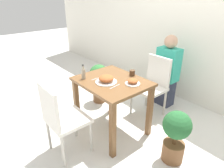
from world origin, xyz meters
The scene contains 14 objects.
ground_plane centered at (0.00, 0.00, 0.00)m, with size 16.00×16.00×0.00m, color silver.
wall_back centered at (0.00, 1.56, 1.30)m, with size 8.00×0.05×2.60m.
dining_table centered at (0.00, 0.00, 0.62)m, with size 0.86×0.72×0.75m.
chair_near centered at (-0.02, -0.71, 0.51)m, with size 0.42×0.42×0.90m.
chair_far centered at (0.05, 0.75, 0.51)m, with size 0.42×0.42×0.90m.
food_plate centered at (0.00, -0.09, 0.79)m, with size 0.26×0.26×0.09m.
side_plate centered at (0.24, 0.12, 0.78)m, with size 0.18×0.18×0.07m.
drink_cup centered at (0.05, 0.30, 0.79)m, with size 0.07×0.07×0.07m.
sauce_bottle centered at (-0.27, -0.24, 0.83)m, with size 0.05×0.05×0.19m.
fork_utensil centered at (-0.16, -0.09, 0.76)m, with size 0.02×0.20×0.00m.
spoon_utensil centered at (0.16, -0.09, 0.76)m, with size 0.03×0.17×0.00m.
potted_plant_left centered at (-0.75, 0.35, 0.40)m, with size 0.32×0.32×0.67m.
potted_plant_right centered at (0.85, 0.18, 0.36)m, with size 0.31×0.31×0.63m.
person_figure centered at (0.02, 1.14, 0.58)m, with size 0.34×0.22×1.17m.
Camera 1 is at (1.73, -1.45, 1.76)m, focal length 32.00 mm.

